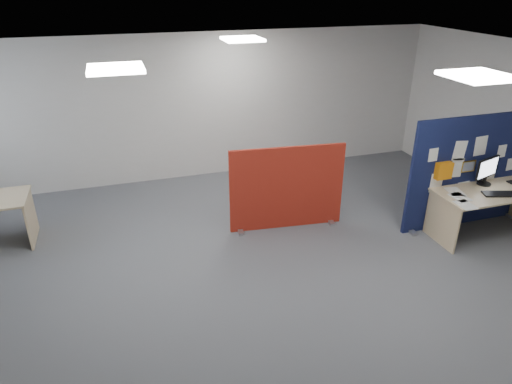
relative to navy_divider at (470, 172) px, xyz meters
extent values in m
plane|color=#515459|center=(-3.46, -0.34, -0.88)|extent=(9.00, 9.00, 0.00)
cube|color=white|center=(-3.46, -0.34, 1.82)|extent=(9.00, 7.00, 0.02)
cube|color=silver|center=(-3.46, 3.16, 0.47)|extent=(9.00, 0.02, 2.70)
cube|color=white|center=(-1.46, -1.34, 1.79)|extent=(0.60, 0.60, 0.04)
cube|color=white|center=(-4.96, 0.16, 1.79)|extent=(0.60, 0.60, 0.04)
cube|color=white|center=(-2.96, 2.16, 1.79)|extent=(0.60, 0.60, 0.04)
cube|color=#10103C|center=(0.02, 0.00, 0.00)|extent=(2.15, 0.06, 1.77)
cube|color=#A4A4A9|center=(-0.91, 0.00, -0.86)|extent=(0.08, 0.30, 0.04)
cube|color=#A4A4A9|center=(0.94, 0.00, -0.86)|extent=(0.08, 0.30, 0.04)
cube|color=white|center=(-0.75, -0.03, 0.37)|extent=(0.15, 0.01, 0.20)
cube|color=white|center=(-0.30, -0.03, 0.39)|extent=(0.21, 0.01, 0.30)
cube|color=white|center=(0.06, -0.03, 0.42)|extent=(0.21, 0.01, 0.30)
cube|color=white|center=(0.49, -0.03, 0.29)|extent=(0.15, 0.01, 0.20)
cube|color=white|center=(-0.61, -0.03, -0.08)|extent=(0.21, 0.01, 0.30)
cube|color=white|center=(0.35, -0.03, -0.11)|extent=(0.21, 0.01, 0.30)
cube|color=white|center=(0.73, -0.03, 0.05)|extent=(0.15, 0.01, 0.20)
cube|color=white|center=(-0.10, -0.03, -0.29)|extent=(0.21, 0.01, 0.30)
cube|color=white|center=(-0.29, -0.03, 0.12)|extent=(0.21, 0.01, 0.30)
cube|color=gold|center=(-0.08, -0.03, 0.12)|extent=(0.24, 0.01, 0.18)
cube|color=orange|center=(-0.56, -0.08, 0.12)|extent=(0.25, 0.10, 0.25)
cube|color=tan|center=(0.12, -0.40, -0.17)|extent=(1.69, 0.75, 0.03)
cube|color=tan|center=(-0.70, -0.40, -0.53)|extent=(0.03, 0.69, 0.70)
cube|color=tan|center=(0.12, -0.05, -0.33)|extent=(1.52, 0.02, 0.30)
cylinder|color=black|center=(0.15, -0.17, -0.14)|extent=(0.20, 0.20, 0.02)
cube|color=black|center=(0.15, -0.17, -0.08)|extent=(0.05, 0.04, 0.10)
cube|color=black|center=(0.15, -0.17, 0.12)|extent=(0.48, 0.17, 0.30)
cube|color=white|center=(0.15, -0.19, 0.12)|extent=(0.43, 0.13, 0.26)
cube|color=black|center=(0.10, -0.53, -0.14)|extent=(0.48, 0.31, 0.02)
cube|color=maroon|center=(-2.69, 0.72, -0.22)|extent=(1.76, 0.23, 1.33)
cube|color=#A4A4A9|center=(-3.42, 0.72, -0.86)|extent=(0.08, 0.30, 0.04)
cube|color=#A4A4A9|center=(-1.96, 0.72, -0.86)|extent=(0.08, 0.30, 0.04)
cube|color=tan|center=(-6.43, 1.48, -0.53)|extent=(0.03, 0.69, 0.70)
cube|color=black|center=(-2.34, 1.08, -0.84)|extent=(0.30, 0.08, 0.04)
cube|color=black|center=(-2.51, 1.28, -0.84)|extent=(0.11, 0.30, 0.04)
cube|color=black|center=(-2.74, 1.17, -0.84)|extent=(0.28, 0.19, 0.04)
cube|color=black|center=(-2.72, 0.92, -0.84)|extent=(0.26, 0.24, 0.04)
cube|color=black|center=(-2.47, 0.86, -0.84)|extent=(0.17, 0.29, 0.04)
cylinder|color=#A4A4A9|center=(-2.55, 1.06, -0.64)|extent=(0.06, 0.06, 0.42)
cube|color=black|center=(-2.55, 1.06, -0.41)|extent=(0.50, 0.50, 0.07)
cube|color=black|center=(-2.34, 1.08, -0.09)|extent=(0.09, 0.42, 0.50)
cube|color=black|center=(-2.30, 1.09, 0.06)|extent=(0.10, 0.38, 0.30)
cube|color=white|center=(-0.50, -0.43, -0.15)|extent=(0.22, 0.31, 0.00)
cube|color=white|center=(-0.44, -0.26, -0.15)|extent=(0.26, 0.33, 0.00)
cube|color=white|center=(-0.59, -0.65, -0.15)|extent=(0.22, 0.31, 0.00)
camera|label=1|loc=(-5.00, -5.13, 2.71)|focal=32.00mm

